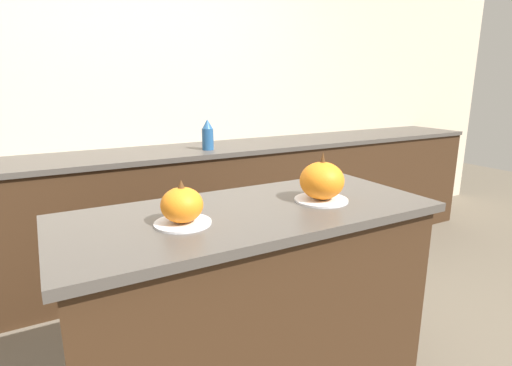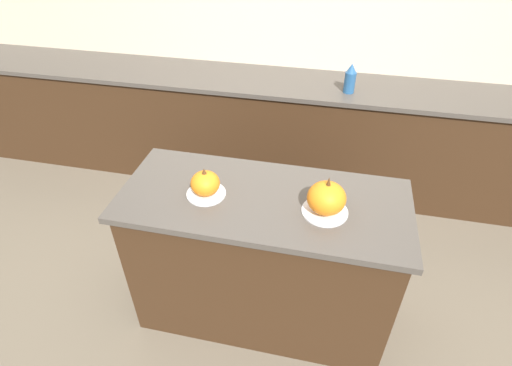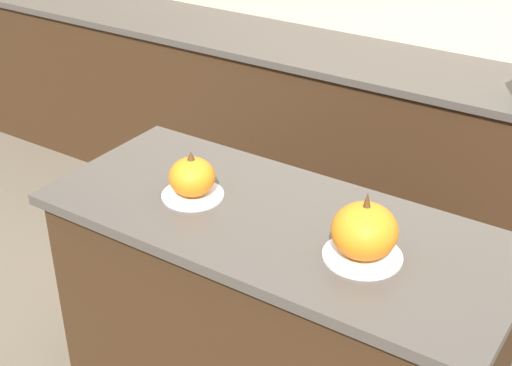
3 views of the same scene
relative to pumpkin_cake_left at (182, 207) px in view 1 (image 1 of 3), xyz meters
name	(u,v)px [view 1 (image 1 of 3)]	position (x,y,z in m)	size (l,w,h in m)	color
wall_back	(138,104)	(0.29, 1.82, 0.26)	(8.00, 0.06, 2.50)	beige
kitchen_island	(252,314)	(0.29, 0.03, -0.52)	(1.47, 0.64, 0.93)	#382314
back_counter	(157,215)	(0.29, 1.49, -0.52)	(6.00, 0.60, 0.94)	#382314
pumpkin_cake_left	(182,207)	(0.00, 0.00, 0.00)	(0.20, 0.20, 0.16)	silver
pumpkin_cake_right	(322,182)	(0.60, -0.01, 0.02)	(0.22, 0.22, 0.21)	silver
bottle_tall	(208,135)	(0.66, 1.38, 0.05)	(0.08, 0.08, 0.22)	#235184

